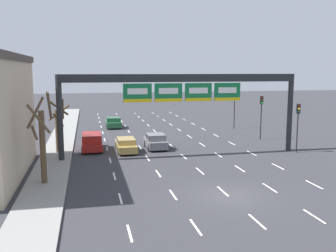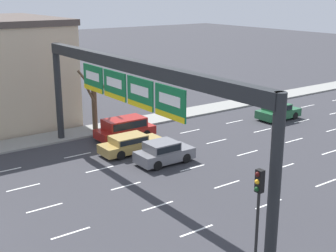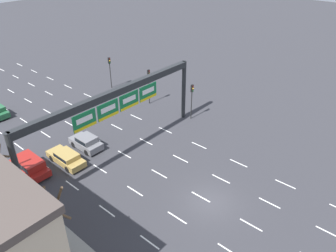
{
  "view_description": "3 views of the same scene",
  "coord_description": "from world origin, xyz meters",
  "px_view_note": "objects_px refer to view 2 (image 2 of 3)",
  "views": [
    {
      "loc": [
        -8.4,
        -20.98,
        7.75
      ],
      "look_at": [
        -1.86,
        9.15,
        3.14
      ],
      "focal_mm": 40.0,
      "sensor_mm": 36.0,
      "label": 1
    },
    {
      "loc": [
        22.13,
        -1.85,
        11.04
      ],
      "look_at": [
        -3.04,
        16.23,
        2.09
      ],
      "focal_mm": 50.0,
      "sensor_mm": 36.0,
      "label": 2
    },
    {
      "loc": [
        -18.54,
        -11.2,
        20.19
      ],
      "look_at": [
        1.74,
        6.36,
        4.52
      ],
      "focal_mm": 35.0,
      "sensor_mm": 36.0,
      "label": 3
    }
  ],
  "objects_px": {
    "sign_gantry": "(131,84)",
    "traffic_light_mid_block": "(258,202)",
    "suv_red": "(125,127)",
    "tree_bare_second": "(95,100)",
    "car_grey": "(163,152)",
    "car_green": "(278,111)",
    "car_gold": "(131,143)"
  },
  "relations": [
    {
      "from": "suv_red",
      "to": "car_grey",
      "type": "distance_m",
      "value": 6.26
    },
    {
      "from": "sign_gantry",
      "to": "car_green",
      "type": "xyz_separation_m",
      "value": [
        -4.97,
        18.15,
        -5.29
      ]
    },
    {
      "from": "car_gold",
      "to": "traffic_light_mid_block",
      "type": "xyz_separation_m",
      "value": [
        15.8,
        -3.86,
        2.59
      ]
    },
    {
      "from": "traffic_light_mid_block",
      "to": "tree_bare_second",
      "type": "xyz_separation_m",
      "value": [
        -22.01,
        4.31,
        -0.65
      ]
    },
    {
      "from": "car_gold",
      "to": "tree_bare_second",
      "type": "relative_size",
      "value": 0.92
    },
    {
      "from": "sign_gantry",
      "to": "traffic_light_mid_block",
      "type": "height_order",
      "value": "sign_gantry"
    },
    {
      "from": "suv_red",
      "to": "tree_bare_second",
      "type": "relative_size",
      "value": 0.91
    },
    {
      "from": "car_grey",
      "to": "car_green",
      "type": "bearing_deg",
      "value": 102.02
    },
    {
      "from": "sign_gantry",
      "to": "car_grey",
      "type": "bearing_deg",
      "value": 118.0
    },
    {
      "from": "sign_gantry",
      "to": "car_green",
      "type": "distance_m",
      "value": 19.55
    },
    {
      "from": "sign_gantry",
      "to": "car_gold",
      "type": "relative_size",
      "value": 4.71
    },
    {
      "from": "car_green",
      "to": "traffic_light_mid_block",
      "type": "height_order",
      "value": "traffic_light_mid_block"
    },
    {
      "from": "car_grey",
      "to": "suv_red",
      "type": "bearing_deg",
      "value": 173.6
    },
    {
      "from": "car_gold",
      "to": "car_grey",
      "type": "bearing_deg",
      "value": 13.23
    },
    {
      "from": "suv_red",
      "to": "car_grey",
      "type": "bearing_deg",
      "value": -6.4
    },
    {
      "from": "sign_gantry",
      "to": "traffic_light_mid_block",
      "type": "relative_size",
      "value": 4.73
    },
    {
      "from": "tree_bare_second",
      "to": "car_green",
      "type": "bearing_deg",
      "value": 67.74
    },
    {
      "from": "car_gold",
      "to": "traffic_light_mid_block",
      "type": "height_order",
      "value": "traffic_light_mid_block"
    },
    {
      "from": "sign_gantry",
      "to": "car_grey",
      "type": "height_order",
      "value": "sign_gantry"
    },
    {
      "from": "car_grey",
      "to": "traffic_light_mid_block",
      "type": "bearing_deg",
      "value": -19.72
    },
    {
      "from": "car_green",
      "to": "sign_gantry",
      "type": "bearing_deg",
      "value": -74.68
    },
    {
      "from": "car_gold",
      "to": "car_green",
      "type": "distance_m",
      "value": 15.39
    },
    {
      "from": "traffic_light_mid_block",
      "to": "tree_bare_second",
      "type": "relative_size",
      "value": 0.92
    },
    {
      "from": "car_gold",
      "to": "suv_red",
      "type": "xyz_separation_m",
      "value": [
        -3.19,
        1.41,
        0.19
      ]
    },
    {
      "from": "car_grey",
      "to": "tree_bare_second",
      "type": "relative_size",
      "value": 0.78
    },
    {
      "from": "car_gold",
      "to": "sign_gantry",
      "type": "bearing_deg",
      "value": -29.55
    },
    {
      "from": "suv_red",
      "to": "traffic_light_mid_block",
      "type": "relative_size",
      "value": 0.99
    },
    {
      "from": "tree_bare_second",
      "to": "sign_gantry",
      "type": "bearing_deg",
      "value": -16.16
    },
    {
      "from": "car_gold",
      "to": "suv_red",
      "type": "relative_size",
      "value": 1.02
    },
    {
      "from": "traffic_light_mid_block",
      "to": "car_grey",
      "type": "bearing_deg",
      "value": 160.28
    },
    {
      "from": "sign_gantry",
      "to": "car_green",
      "type": "relative_size",
      "value": 5.45
    },
    {
      "from": "traffic_light_mid_block",
      "to": "tree_bare_second",
      "type": "distance_m",
      "value": 22.43
    }
  ]
}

